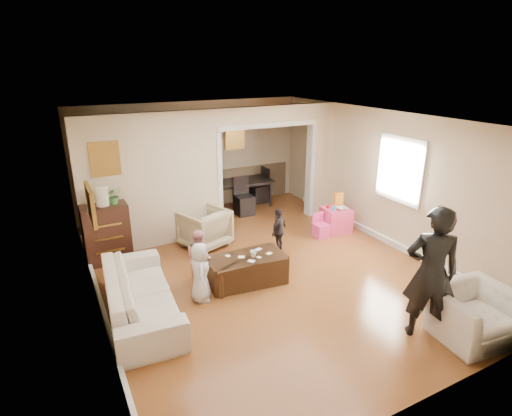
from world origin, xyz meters
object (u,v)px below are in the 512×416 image
armchair_back (204,228)px  child_toddler (279,230)px  adult_person (431,273)px  child_kneel_a (200,272)px  table_lamp (102,196)px  child_kneel_b (199,258)px  coffee_cup (253,254)px  armchair_front (473,314)px  cyan_cup (334,208)px  play_table (336,220)px  dining_table (233,193)px  sofa (140,293)px  coffee_table (247,269)px  dresser (107,234)px

armchair_back → child_toddler: size_ratio=0.94×
adult_person → child_kneel_a: (-2.33, 2.16, -0.44)m
armchair_back → table_lamp: size_ratio=2.32×
child_kneel_b → child_toddler: (1.75, 0.45, -0.04)m
coffee_cup → child_kneel_a: 0.96m
child_kneel_b → child_kneel_a: bearing=148.3°
armchair_front → cyan_cup: size_ratio=12.85×
play_table → dining_table: size_ratio=0.28×
armchair_back → armchair_front: (2.12, -4.29, -0.05)m
sofa → child_toddler: size_ratio=2.58×
dining_table → coffee_table: bearing=-107.5°
armchair_front → play_table: armchair_front is taller
armchair_back → dining_table: size_ratio=0.44×
table_lamp → dresser: bearing=0.0°
adult_person → child_toddler: adult_person is taller
armchair_front → dresser: dresser is taller
cyan_cup → dining_table: bearing=115.0°
table_lamp → sofa: bearing=-85.9°
dresser → play_table: 4.62m
child_kneel_b → child_toddler: size_ratio=1.08×
armchair_front → cyan_cup: (0.54, 3.64, 0.22)m
dresser → coffee_cup: bearing=-43.7°
armchair_front → dining_table: 6.22m
coffee_table → child_kneel_a: size_ratio=1.33×
cyan_cup → child_kneel_a: size_ratio=0.08×
coffee_cup → dining_table: 3.82m
dresser → coffee_table: 2.66m
child_kneel_a → child_kneel_b: child_kneel_b is taller
table_lamp → child_kneel_b: 2.10m
table_lamp → child_toddler: size_ratio=0.41×
dining_table → child_kneel_b: child_kneel_b is taller
armchair_front → child_toddler: size_ratio=1.16×
dining_table → adult_person: adult_person is taller
dresser → adult_person: adult_person is taller
dresser → child_kneel_b: bearing=-52.5°
dining_table → child_kneel_a: child_kneel_a is taller
armchair_back → cyan_cup: bearing=146.1°
coffee_table → play_table: bearing=21.8°
table_lamp → coffee_table: size_ratio=0.29×
dining_table → child_kneel_b: bearing=-118.9°
table_lamp → cyan_cup: size_ratio=4.50×
armchair_front → coffee_cup: 3.22m
dresser → dining_table: (3.25, 1.71, -0.20)m
cyan_cup → child_toddler: (-1.50, -0.26, -0.12)m
child_kneel_a → child_toddler: bearing=-47.9°
armchair_front → child_kneel_b: size_ratio=1.07×
sofa → table_lamp: table_lamp is taller
dresser → child_kneel_a: dresser is taller
dining_table → armchair_front: bearing=-80.5°
play_table → child_kneel_a: child_kneel_a is taller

